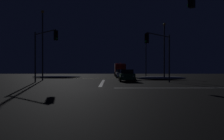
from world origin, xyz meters
name	(u,v)px	position (x,y,z in m)	size (l,w,h in m)	color
ground	(99,89)	(0.00, 0.00, -0.05)	(120.00, 120.00, 0.10)	black
stop_line_north	(102,82)	(0.00, 7.81, 0.00)	(0.35, 13.34, 0.01)	white
centre_line_ns	(105,78)	(0.00, 19.41, 0.00)	(22.00, 0.15, 0.01)	yellow
crosswalk_bar_east	(192,88)	(7.91, 0.00, 0.00)	(13.34, 0.40, 0.01)	white
snow_bank_left_curb	(57,77)	(-8.61, 20.60, 0.24)	(8.76, 1.50, 0.48)	white
snow_bank_right_curb	(161,78)	(8.61, 14.02, 0.29)	(7.60, 1.50, 0.58)	white
sedan_green	(127,75)	(3.12, 10.08, 0.80)	(2.02, 4.33, 1.57)	#14512D
sedan_blue	(127,74)	(3.66, 15.45, 0.80)	(2.02, 4.33, 1.57)	navy
sedan_white	(121,74)	(3.09, 22.11, 0.80)	(2.02, 4.33, 1.57)	silver
sedan_silver	(120,73)	(3.06, 27.45, 0.80)	(2.02, 4.33, 1.57)	#B7B7BC
box_truck	(120,69)	(3.39, 34.93, 1.71)	(2.68, 8.28, 3.08)	red
traffic_signal_ne	(160,48)	(6.72, 6.72, 4.08)	(3.67, 3.67, 5.85)	#4C4C51
traffic_signal_nw	(43,46)	(-6.77, 6.77, 4.28)	(3.65, 3.65, 6.14)	#4C4C51
streetlamp_right_near	(164,47)	(8.91, 13.41, 4.90)	(0.44, 0.44, 8.44)	#424247
streetlamp_left_near	(43,40)	(-8.91, 13.41, 5.82)	(0.44, 0.44, 10.23)	#424247
streetlamp_right_far	(146,54)	(8.91, 29.41, 5.01)	(0.44, 0.44, 8.66)	#424247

